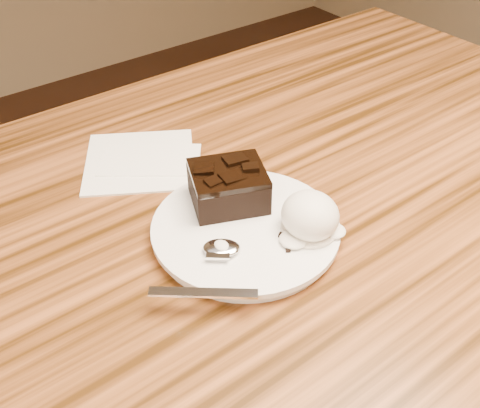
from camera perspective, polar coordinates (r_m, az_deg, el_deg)
dining_table at (r=0.95m, az=3.22°, el=-18.67°), size 1.20×0.80×0.75m
plate at (r=0.63m, az=0.55°, el=-2.71°), size 0.21×0.21×0.02m
brownie at (r=0.64m, az=-1.19°, el=1.55°), size 0.10×0.10×0.04m
ice_cream_scoop at (r=0.60m, az=7.08°, el=-1.15°), size 0.06×0.06×0.05m
melt_puddle at (r=0.62m, az=6.94°, el=-2.56°), size 0.06×0.06×0.00m
spoon at (r=0.59m, az=-1.87°, el=-4.55°), size 0.14×0.12×0.01m
napkin at (r=0.76m, az=-10.08°, el=4.38°), size 0.19×0.19×0.01m
crumb_a at (r=0.61m, az=4.17°, el=-3.15°), size 0.01×0.01×0.00m
crumb_b at (r=0.59m, az=4.87°, el=-4.68°), size 0.01×0.01×0.00m
crumb_c at (r=0.63m, az=1.27°, el=-1.11°), size 0.01×0.01×0.00m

